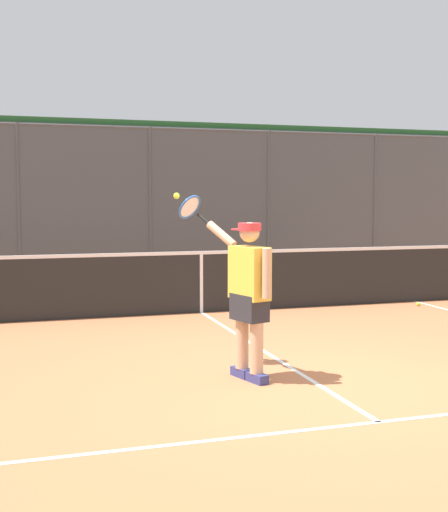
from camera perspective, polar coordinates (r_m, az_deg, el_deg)
ground_plane at (r=6.62m, az=7.82°, el=-10.67°), size 60.00×60.00×0.00m
court_line_markings at (r=5.42m, az=14.37°, el=-14.31°), size 7.70×9.83×0.01m
fence_backdrop at (r=15.00m, az=-6.75°, el=4.62°), size 19.08×1.37×3.44m
tennis_net at (r=10.43m, az=-1.95°, el=-2.13°), size 9.90×0.09×1.07m
tennis_player at (r=6.53m, az=2.02°, el=-2.87°), size 0.75×1.20×1.83m
tennis_ball_mid_court at (r=11.57m, az=16.17°, el=-3.94°), size 0.07×0.07×0.07m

